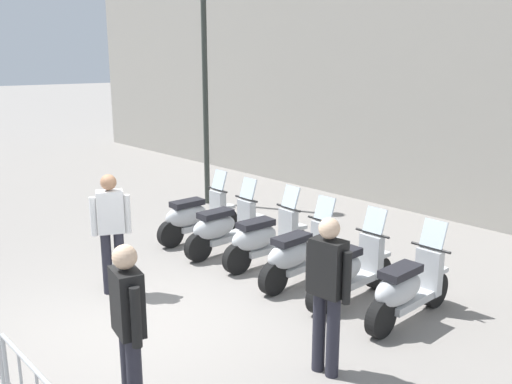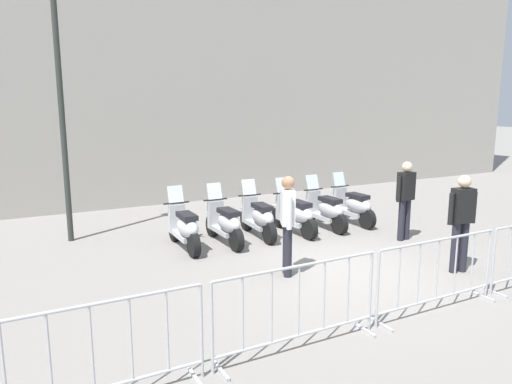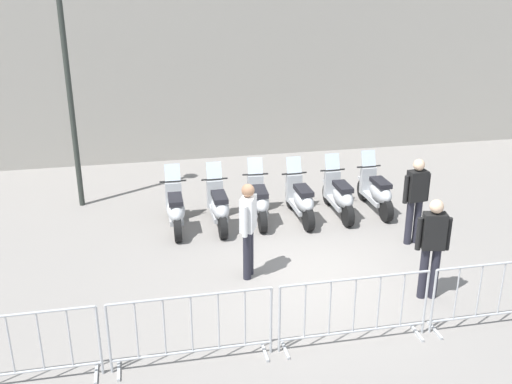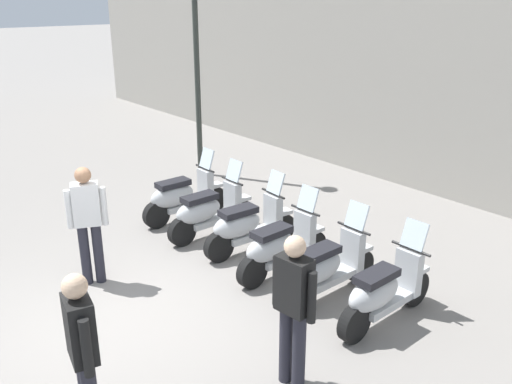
% 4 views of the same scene
% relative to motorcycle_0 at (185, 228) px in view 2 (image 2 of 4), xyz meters
% --- Properties ---
extents(ground_plane, '(120.00, 120.00, 0.00)m').
position_rel_motorcycle_0_xyz_m(ground_plane, '(2.41, -2.22, -0.45)').
color(ground_plane, gray).
extents(motorcycle_0, '(0.56, 1.73, 1.24)m').
position_rel_motorcycle_0_xyz_m(motorcycle_0, '(0.00, 0.00, 0.00)').
color(motorcycle_0, black).
rests_on(motorcycle_0, ground).
extents(motorcycle_1, '(0.57, 1.73, 1.24)m').
position_rel_motorcycle_0_xyz_m(motorcycle_1, '(0.88, 0.03, 0.00)').
color(motorcycle_1, black).
rests_on(motorcycle_1, ground).
extents(motorcycle_2, '(0.56, 1.72, 1.24)m').
position_rel_motorcycle_0_xyz_m(motorcycle_2, '(1.74, 0.24, 0.00)').
color(motorcycle_2, black).
rests_on(motorcycle_2, ground).
extents(motorcycle_3, '(0.60, 1.72, 1.24)m').
position_rel_motorcycle_0_xyz_m(motorcycle_3, '(2.63, 0.21, 0.00)').
color(motorcycle_3, black).
rests_on(motorcycle_3, ground).
extents(motorcycle_4, '(0.57, 1.73, 1.24)m').
position_rel_motorcycle_0_xyz_m(motorcycle_4, '(3.50, 0.33, 0.00)').
color(motorcycle_4, black).
rests_on(motorcycle_4, ground).
extents(motorcycle_5, '(0.58, 1.72, 1.24)m').
position_rel_motorcycle_0_xyz_m(motorcycle_5, '(4.37, 0.48, 0.00)').
color(motorcycle_5, black).
rests_on(motorcycle_5, ground).
extents(barrier_segment_0, '(2.22, 0.63, 1.07)m').
position_rel_motorcycle_0_xyz_m(barrier_segment_0, '(-2.02, -4.63, 0.07)').
color(barrier_segment_0, '#B2B5B7').
rests_on(barrier_segment_0, ground).
extents(barrier_segment_1, '(2.22, 0.63, 1.07)m').
position_rel_motorcycle_0_xyz_m(barrier_segment_1, '(0.29, -4.42, 0.07)').
color(barrier_segment_1, '#B2B5B7').
rests_on(barrier_segment_1, ground).
extents(barrier_segment_2, '(2.22, 0.63, 1.07)m').
position_rel_motorcycle_0_xyz_m(barrier_segment_2, '(2.60, -4.21, 0.07)').
color(barrier_segment_2, '#B2B5B7').
rests_on(barrier_segment_2, ground).
extents(street_lamp, '(0.36, 0.36, 5.58)m').
position_rel_motorcycle_0_xyz_m(street_lamp, '(-2.15, 1.59, 2.93)').
color(street_lamp, '#2D332D').
rests_on(street_lamp, ground).
extents(officer_near_row_end, '(0.54, 0.28, 1.73)m').
position_rel_motorcycle_0_xyz_m(officer_near_row_end, '(4.61, -1.13, 0.53)').
color(officer_near_row_end, '#23232D').
rests_on(officer_near_row_end, ground).
extents(officer_mid_plaza, '(0.55, 0.26, 1.73)m').
position_rel_motorcycle_0_xyz_m(officer_mid_plaza, '(4.14, -3.12, 0.53)').
color(officer_mid_plaza, '#23232D').
rests_on(officer_mid_plaza, ground).
extents(officer_by_barriers, '(0.33, 0.52, 1.73)m').
position_rel_motorcycle_0_xyz_m(officer_by_barriers, '(1.29, -2.10, 0.53)').
color(officer_by_barriers, '#23232D').
rests_on(officer_by_barriers, ground).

